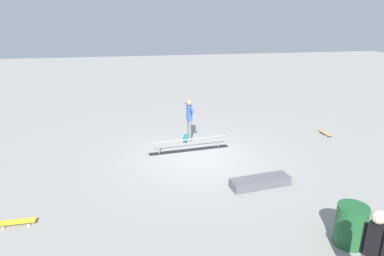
# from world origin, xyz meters

# --- Properties ---
(ground_plane) EXTENTS (60.00, 60.00, 0.00)m
(ground_plane) POSITION_xyz_m (0.00, 0.00, 0.00)
(ground_plane) COLOR gray
(grind_rail) EXTENTS (2.91, 0.54, 0.43)m
(grind_rail) POSITION_xyz_m (0.20, -0.68, 0.19)
(grind_rail) COLOR black
(grind_rail) RESTS_ON ground_plane
(skate_ledge) EXTENTS (1.76, 0.70, 0.26)m
(skate_ledge) POSITION_xyz_m (-1.29, 2.30, 0.13)
(skate_ledge) COLOR #595960
(skate_ledge) RESTS_ON ground_plane
(skater_main) EXTENTS (0.22, 1.30, 1.61)m
(skater_main) POSITION_xyz_m (0.03, -1.61, 0.94)
(skater_main) COLOR slate
(skater_main) RESTS_ON ground_plane
(skateboard_main) EXTENTS (0.39, 0.82, 0.09)m
(skateboard_main) POSITION_xyz_m (0.14, -1.77, 0.07)
(skateboard_main) COLOR teal
(skateboard_main) RESTS_ON ground_plane
(bystander_black_shirt) EXTENTS (0.29, 0.35, 1.68)m
(bystander_black_shirt) POSITION_xyz_m (-1.58, 6.31, 0.95)
(bystander_black_shirt) COLOR slate
(bystander_black_shirt) RESTS_ON ground_plane
(loose_skateboard_yellow) EXTENTS (0.80, 0.27, 0.09)m
(loose_skateboard_yellow) POSITION_xyz_m (4.89, 3.00, 0.07)
(loose_skateboard_yellow) COLOR yellow
(loose_skateboard_yellow) RESTS_ON ground_plane
(loose_skateboard_natural) EXTENTS (0.27, 0.80, 0.09)m
(loose_skateboard_natural) POSITION_xyz_m (-5.46, -1.30, 0.07)
(loose_skateboard_natural) COLOR tan
(loose_skateboard_natural) RESTS_ON ground_plane
(trash_bin) EXTENTS (0.63, 0.63, 0.89)m
(trash_bin) POSITION_xyz_m (-2.18, 5.01, 0.44)
(trash_bin) COLOR #1E592D
(trash_bin) RESTS_ON ground_plane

